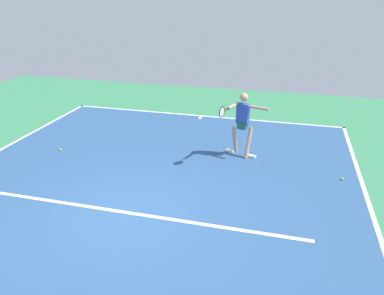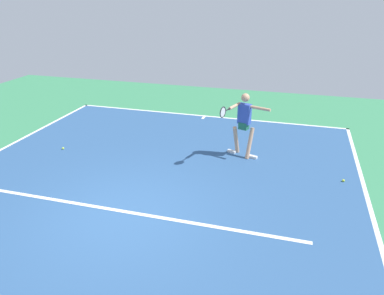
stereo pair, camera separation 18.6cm
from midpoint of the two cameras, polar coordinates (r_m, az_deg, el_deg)
The scene contains 8 objects.
ground_plane at distance 8.00m, azimuth -10.94°, elevation -10.41°, with size 22.37×22.37×0.00m, color #388456.
court_surface at distance 8.00m, azimuth -10.94°, elevation -10.40°, with size 10.15×13.88×0.00m, color #2D5484.
court_line_baseline_near at distance 13.89m, azimuth 1.11°, elevation 4.91°, with size 10.15×0.10×0.01m, color white.
court_line_service at distance 8.10m, azimuth -10.52°, elevation -9.87°, with size 7.61×0.10×0.01m, color white.
court_line_centre_mark at distance 13.71m, azimuth 0.91°, elevation 4.66°, with size 0.10×0.30×0.01m, color white.
tennis_player at distance 10.26m, azimuth 7.26°, elevation 4.18°, with size 1.21×1.22×1.83m.
tennis_ball_far_corner at distance 11.56m, azimuth -20.08°, elevation -0.30°, with size 0.07×0.07×0.07m, color #C6E53D.
tennis_ball_by_baseline at distance 9.91m, azimuth 21.67°, elevation -4.53°, with size 0.07×0.07×0.07m, color #CCE033.
Camera 1 is at (-3.02, 5.95, 4.38)m, focal length 34.53 mm.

